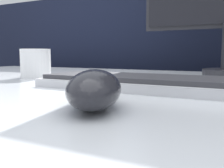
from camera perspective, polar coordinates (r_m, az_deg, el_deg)
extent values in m
cube|color=black|center=(1.16, 18.93, -7.57)|extent=(5.00, 0.03, 1.12)
ellipsoid|color=#232328|center=(0.30, -3.36, -1.19)|extent=(0.11, 0.14, 0.05)
cube|color=silver|center=(0.48, 8.13, -0.17)|extent=(0.41, 0.15, 0.02)
cube|color=#38383D|center=(0.47, 8.16, 1.27)|extent=(0.39, 0.13, 0.01)
cylinder|color=white|center=(0.73, -16.28, 4.34)|extent=(0.08, 0.08, 0.08)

